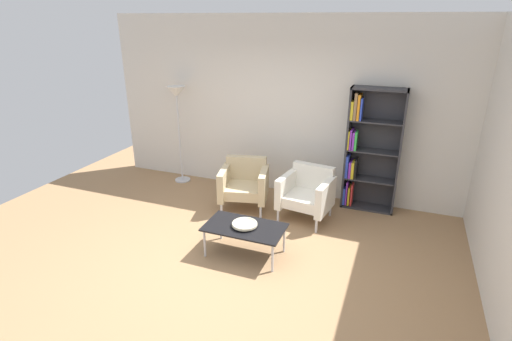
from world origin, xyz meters
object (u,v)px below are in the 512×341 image
Objects in this scene: floor_lamp_torchiere at (177,103)px; decorative_bowl at (245,224)px; armchair_by_bookshelf at (244,183)px; armchair_spare_guest at (307,192)px; bookshelf_tall at (368,150)px; coffee_table_low at (245,229)px.

decorative_bowl is at bearing -42.18° from floor_lamp_torchiere.
armchair_spare_guest is at bearing -12.61° from armchair_by_bookshelf.
bookshelf_tall reaches higher than floor_lamp_torchiere.
coffee_table_low is 1.34m from armchair_spare_guest.
decorative_bowl is at bearing -102.84° from armchair_spare_guest.
coffee_table_low is at bearing -122.28° from bookshelf_tall.
coffee_table_low is (-1.23, -1.94, -0.58)m from bookshelf_tall.
floor_lamp_torchiere reaches higher than armchair_spare_guest.
armchair_by_bookshelf is (-0.52, 1.23, -0.02)m from decorative_bowl.
armchair_spare_guest is (0.48, 1.25, 0.05)m from coffee_table_low.
armchair_spare_guest is (1.00, 0.02, 0.00)m from armchair_by_bookshelf.
bookshelf_tall reaches higher than armchair_by_bookshelf.
armchair_by_bookshelf is 1.05× the size of armchair_spare_guest.
floor_lamp_torchiere is at bearing 137.82° from decorative_bowl.
coffee_table_low is 0.57× the size of floor_lamp_torchiere.
floor_lamp_torchiere reaches higher than coffee_table_low.
coffee_table_low is at bearing -42.18° from floor_lamp_torchiere.
armchair_by_bookshelf is at bearing 112.81° from decorative_bowl.
armchair_by_bookshelf is at bearing -170.76° from armchair_spare_guest.
bookshelf_tall is 1.90× the size of coffee_table_low.
floor_lamp_torchiere is (-3.25, -0.11, 0.50)m from bookshelf_tall.
bookshelf_tall is 2.25× the size of armchair_by_bookshelf.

